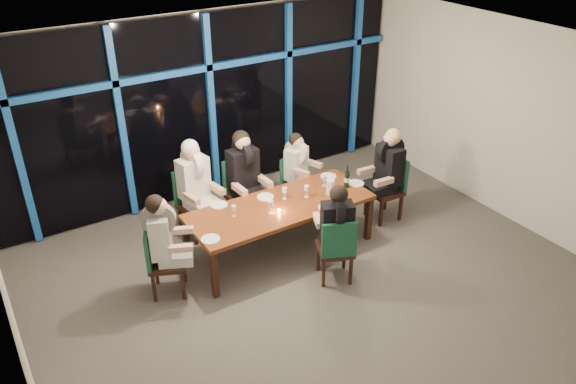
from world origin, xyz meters
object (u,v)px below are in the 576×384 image
at_px(diner_end_right, 388,162).
at_px(wine_bottle, 347,179).
at_px(chair_far_mid, 242,189).
at_px(diner_far_right, 298,161).
at_px(chair_far_left, 194,198).
at_px(chair_end_left, 160,257).
at_px(dining_table, 280,209).
at_px(diner_near_mid, 337,218).
at_px(chair_end_right, 390,184).
at_px(diner_far_left, 195,176).
at_px(diner_end_left, 163,231).
at_px(chair_far_right, 294,180).
at_px(diner_far_mid, 244,167).
at_px(water_pitcher, 330,187).
at_px(chair_near_mid, 337,247).

relative_size(diner_end_right, wine_bottle, 2.92).
distance_m(chair_far_mid, diner_far_right, 0.98).
bearing_deg(chair_far_left, chair_end_left, -140.69).
bearing_deg(dining_table, diner_near_mid, -73.43).
height_order(chair_end_right, diner_far_left, diner_far_left).
bearing_deg(diner_end_left, diner_far_left, -15.70).
bearing_deg(wine_bottle, chair_far_right, 105.05).
bearing_deg(chair_far_left, diner_far_mid, -26.97).
bearing_deg(water_pitcher, diner_far_left, 161.85).
relative_size(dining_table, chair_far_mid, 2.46).
xyz_separation_m(chair_far_left, diner_far_mid, (0.74, -0.23, 0.42)).
height_order(diner_end_right, water_pitcher, diner_end_right).
bearing_deg(diner_near_mid, diner_far_mid, -54.37).
bearing_deg(wine_bottle, chair_end_right, -2.09).
distance_m(chair_end_left, chair_end_right, 3.69).
bearing_deg(diner_far_left, diner_near_mid, -70.04).
distance_m(chair_far_right, wine_bottle, 1.10).
bearing_deg(chair_far_mid, chair_far_left, 166.55).
bearing_deg(diner_end_right, water_pitcher, -86.19).
distance_m(diner_far_right, diner_near_mid, 1.86).
relative_size(chair_end_left, water_pitcher, 4.42).
bearing_deg(water_pitcher, chair_far_left, 160.05).
relative_size(chair_far_right, diner_near_mid, 0.94).
distance_m(chair_far_left, chair_end_left, 1.43).
relative_size(chair_far_left, chair_end_left, 1.07).
bearing_deg(diner_far_right, diner_near_mid, -129.63).
distance_m(chair_far_mid, diner_far_mid, 0.43).
bearing_deg(diner_far_right, chair_end_left, 176.10).
bearing_deg(chair_near_mid, diner_near_mid, -90.00).
bearing_deg(diner_far_mid, diner_far_left, 166.21).
bearing_deg(chair_far_right, wine_bottle, -96.68).
height_order(chair_near_mid, wine_bottle, wine_bottle).
height_order(chair_far_left, chair_end_right, chair_far_left).
relative_size(chair_near_mid, wine_bottle, 2.85).
relative_size(chair_end_right, diner_end_left, 1.08).
height_order(chair_near_mid, water_pitcher, same).
bearing_deg(dining_table, chair_end_right, -3.13).
distance_m(diner_end_left, diner_end_right, 3.52).
xyz_separation_m(diner_far_right, diner_near_mid, (-0.57, -1.77, 0.07)).
relative_size(chair_near_mid, diner_near_mid, 1.03).
bearing_deg(diner_far_right, diner_end_right, -65.74).
height_order(chair_far_left, diner_end_left, diner_end_left).
relative_size(chair_end_left, diner_far_left, 0.96).
relative_size(chair_end_left, diner_far_mid, 0.95).
relative_size(diner_far_right, diner_end_left, 0.92).
relative_size(dining_table, chair_near_mid, 2.68).
distance_m(chair_far_mid, diner_end_left, 1.90).
bearing_deg(wine_bottle, diner_far_right, 104.52).
bearing_deg(diner_end_left, chair_end_right, -66.35).
xyz_separation_m(chair_end_right, diner_near_mid, (-1.64, -0.81, 0.36)).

